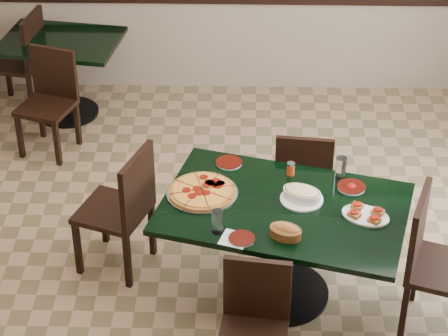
{
  "coord_description": "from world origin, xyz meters",
  "views": [
    {
      "loc": [
        0.02,
        -4.79,
        4.06
      ],
      "look_at": [
        -0.1,
        0.0,
        0.87
      ],
      "focal_mm": 70.0,
      "sensor_mm": 36.0,
      "label": 1
    }
  ],
  "objects_px": {
    "lasagna_casserole": "(302,194)",
    "bruschetta_platter": "(366,214)",
    "chair_right": "(433,257)",
    "chair_near": "(254,321)",
    "back_table": "(63,63)",
    "bread_basket": "(286,231)",
    "chair_far": "(304,176)",
    "main_table": "(283,228)",
    "pepperoni_pizza": "(202,191)",
    "chair_left": "(124,205)",
    "back_chair_near": "(50,95)",
    "back_chair_left": "(24,56)"
  },
  "relations": [
    {
      "from": "back_table",
      "to": "main_table",
      "type": "bearing_deg",
      "value": -43.21
    },
    {
      "from": "main_table",
      "to": "back_table",
      "type": "distance_m",
      "value": 3.09
    },
    {
      "from": "chair_right",
      "to": "chair_left",
      "type": "relative_size",
      "value": 1.03
    },
    {
      "from": "pepperoni_pizza",
      "to": "bruschetta_platter",
      "type": "bearing_deg",
      "value": -12.23
    },
    {
      "from": "back_chair_near",
      "to": "pepperoni_pizza",
      "type": "xyz_separation_m",
      "value": [
        1.37,
        -1.75,
        0.27
      ]
    },
    {
      "from": "back_table",
      "to": "chair_near",
      "type": "xyz_separation_m",
      "value": [
        1.7,
        -3.21,
        -0.05
      ]
    },
    {
      "from": "chair_right",
      "to": "back_chair_left",
      "type": "bearing_deg",
      "value": 68.2
    },
    {
      "from": "chair_near",
      "to": "chair_right",
      "type": "distance_m",
      "value": 1.24
    },
    {
      "from": "chair_near",
      "to": "bread_basket",
      "type": "distance_m",
      "value": 0.59
    },
    {
      "from": "chair_far",
      "to": "lasagna_casserole",
      "type": "relative_size",
      "value": 2.93
    },
    {
      "from": "bread_basket",
      "to": "chair_far",
      "type": "bearing_deg",
      "value": 104.51
    },
    {
      "from": "back_table",
      "to": "chair_near",
      "type": "relative_size",
      "value": 1.32
    },
    {
      "from": "lasagna_casserole",
      "to": "bread_basket",
      "type": "distance_m",
      "value": 0.4
    },
    {
      "from": "main_table",
      "to": "chair_far",
      "type": "distance_m",
      "value": 0.75
    },
    {
      "from": "back_table",
      "to": "back_chair_near",
      "type": "relative_size",
      "value": 1.26
    },
    {
      "from": "bruschetta_platter",
      "to": "back_table",
      "type": "bearing_deg",
      "value": 159.96
    },
    {
      "from": "main_table",
      "to": "back_chair_left",
      "type": "xyz_separation_m",
      "value": [
        -2.26,
        2.54,
        -0.03
      ]
    },
    {
      "from": "main_table",
      "to": "bread_basket",
      "type": "xyz_separation_m",
      "value": [
        -0.0,
        -0.31,
        0.22
      ]
    },
    {
      "from": "chair_left",
      "to": "bread_basket",
      "type": "height_order",
      "value": "chair_left"
    },
    {
      "from": "bread_basket",
      "to": "bruschetta_platter",
      "type": "relative_size",
      "value": 0.65
    },
    {
      "from": "chair_far",
      "to": "pepperoni_pizza",
      "type": "distance_m",
      "value": 0.97
    },
    {
      "from": "chair_far",
      "to": "bruschetta_platter",
      "type": "height_order",
      "value": "chair_far"
    },
    {
      "from": "back_chair_near",
      "to": "bread_basket",
      "type": "relative_size",
      "value": 3.68
    },
    {
      "from": "chair_left",
      "to": "lasagna_casserole",
      "type": "xyz_separation_m",
      "value": [
        1.2,
        -0.2,
        0.25
      ]
    },
    {
      "from": "pepperoni_pizza",
      "to": "back_chair_near",
      "type": "bearing_deg",
      "value": 127.97
    },
    {
      "from": "chair_right",
      "to": "lasagna_casserole",
      "type": "bearing_deg",
      "value": 87.39
    },
    {
      "from": "pepperoni_pizza",
      "to": "back_table",
      "type": "bearing_deg",
      "value": 120.43
    },
    {
      "from": "back_chair_left",
      "to": "bread_basket",
      "type": "distance_m",
      "value": 3.65
    },
    {
      "from": "chair_far",
      "to": "chair_right",
      "type": "bearing_deg",
      "value": 134.06
    },
    {
      "from": "chair_left",
      "to": "bruschetta_platter",
      "type": "relative_size",
      "value": 2.59
    },
    {
      "from": "chair_near",
      "to": "lasagna_casserole",
      "type": "distance_m",
      "value": 0.95
    },
    {
      "from": "chair_far",
      "to": "bread_basket",
      "type": "relative_size",
      "value": 3.62
    },
    {
      "from": "back_table",
      "to": "chair_near",
      "type": "distance_m",
      "value": 3.64
    },
    {
      "from": "back_chair_left",
      "to": "main_table",
      "type": "bearing_deg",
      "value": 51.49
    },
    {
      "from": "main_table",
      "to": "bruschetta_platter",
      "type": "distance_m",
      "value": 0.56
    },
    {
      "from": "chair_left",
      "to": "bruschetta_platter",
      "type": "xyz_separation_m",
      "value": [
        1.59,
        -0.38,
        0.23
      ]
    },
    {
      "from": "main_table",
      "to": "bread_basket",
      "type": "distance_m",
      "value": 0.38
    },
    {
      "from": "chair_near",
      "to": "pepperoni_pizza",
      "type": "height_order",
      "value": "chair_near"
    },
    {
      "from": "back_table",
      "to": "chair_left",
      "type": "relative_size",
      "value": 1.17
    },
    {
      "from": "back_table",
      "to": "chair_far",
      "type": "distance_m",
      "value": 2.68
    },
    {
      "from": "back_table",
      "to": "bread_basket",
      "type": "relative_size",
      "value": 4.66
    },
    {
      "from": "back_chair_near",
      "to": "chair_near",
      "type": "bearing_deg",
      "value": -38.51
    },
    {
      "from": "back_chair_near",
      "to": "lasagna_casserole",
      "type": "xyz_separation_m",
      "value": [
        2.02,
        -1.81,
        0.3
      ]
    },
    {
      "from": "chair_right",
      "to": "chair_near",
      "type": "bearing_deg",
      "value": 133.92
    },
    {
      "from": "chair_far",
      "to": "back_chair_near",
      "type": "bearing_deg",
      "value": -22.53
    },
    {
      "from": "bruschetta_platter",
      "to": "main_table",
      "type": "bearing_deg",
      "value": -164.59
    },
    {
      "from": "chair_far",
      "to": "back_chair_left",
      "type": "distance_m",
      "value": 3.04
    },
    {
      "from": "lasagna_casserole",
      "to": "bruschetta_platter",
      "type": "relative_size",
      "value": 0.8
    },
    {
      "from": "back_table",
      "to": "chair_near",
      "type": "bearing_deg",
      "value": -53.08
    },
    {
      "from": "back_table",
      "to": "bruschetta_platter",
      "type": "relative_size",
      "value": 3.03
    }
  ]
}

